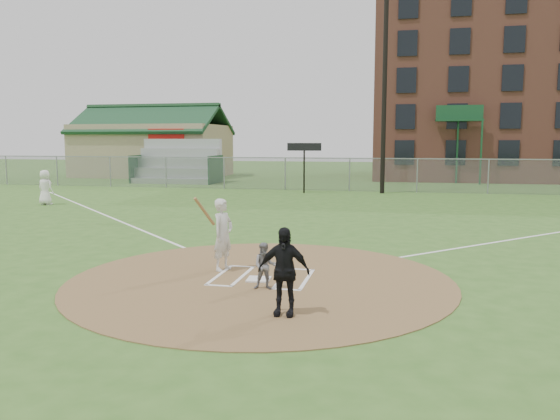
% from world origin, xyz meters
% --- Properties ---
extents(ground, '(140.00, 140.00, 0.00)m').
position_xyz_m(ground, '(0.00, 0.00, 0.00)').
color(ground, '#366321').
rests_on(ground, ground).
extents(dirt_circle, '(8.40, 8.40, 0.02)m').
position_xyz_m(dirt_circle, '(0.00, 0.00, 0.01)').
color(dirt_circle, olive).
rests_on(dirt_circle, ground).
extents(home_plate, '(0.53, 0.53, 0.03)m').
position_xyz_m(home_plate, '(-0.02, -0.10, 0.04)').
color(home_plate, white).
rests_on(home_plate, dirt_circle).
extents(foul_line_third, '(17.04, 17.04, 0.01)m').
position_xyz_m(foul_line_third, '(-9.00, 9.00, 0.01)').
color(foul_line_third, white).
rests_on(foul_line_third, ground).
extents(catcher, '(0.52, 0.43, 0.96)m').
position_xyz_m(catcher, '(0.29, -0.80, 0.50)').
color(catcher, slate).
rests_on(catcher, dirt_circle).
extents(umpire, '(0.91, 0.38, 1.55)m').
position_xyz_m(umpire, '(1.00, -2.33, 0.79)').
color(umpire, black).
rests_on(umpire, dirt_circle).
extents(ondeck_player, '(0.88, 0.65, 1.66)m').
position_xyz_m(ondeck_player, '(-13.58, 11.65, 0.83)').
color(ondeck_player, white).
rests_on(ondeck_player, ground).
extents(batters_boxes, '(2.08, 1.88, 0.01)m').
position_xyz_m(batters_boxes, '(0.00, 0.15, 0.03)').
color(batters_boxes, white).
rests_on(batters_boxes, dirt_circle).
extents(batter_at_plate, '(0.77, 1.03, 1.78)m').
position_xyz_m(batter_at_plate, '(-1.07, 0.63, 0.87)').
color(batter_at_plate, silver).
rests_on(batter_at_plate, dirt_circle).
extents(outfield_fence, '(56.08, 0.08, 2.03)m').
position_xyz_m(outfield_fence, '(0.00, 22.00, 1.02)').
color(outfield_fence, slate).
rests_on(outfield_fence, ground).
extents(bleachers, '(6.08, 3.20, 3.20)m').
position_xyz_m(bleachers, '(-13.00, 26.20, 1.59)').
color(bleachers, '#B7BABF').
rests_on(bleachers, ground).
extents(clubhouse, '(12.20, 8.71, 6.23)m').
position_xyz_m(clubhouse, '(-18.00, 32.99, 2.39)').
color(clubhouse, tan).
rests_on(clubhouse, ground).
extents(light_pole, '(1.20, 0.30, 12.22)m').
position_xyz_m(light_pole, '(2.00, 21.00, 6.61)').
color(light_pole, black).
rests_on(light_pole, ground).
extents(scoreboard_sign, '(2.00, 0.10, 2.93)m').
position_xyz_m(scoreboard_sign, '(-2.50, 20.20, 2.39)').
color(scoreboard_sign, black).
rests_on(scoreboard_sign, ground).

